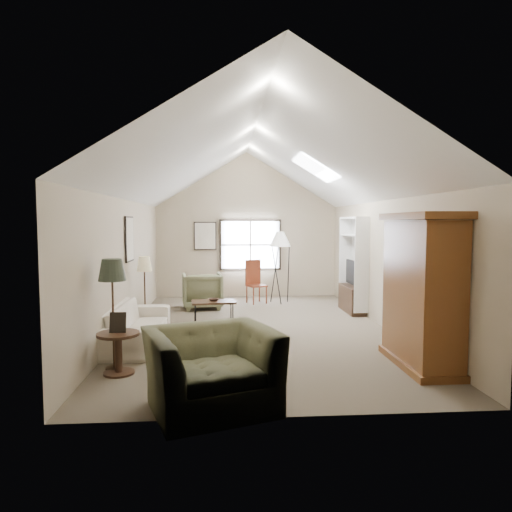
{
  "coord_description": "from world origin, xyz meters",
  "views": [
    {
      "loc": [
        -0.66,
        -8.68,
        2.07
      ],
      "look_at": [
        0.0,
        0.4,
        1.4
      ],
      "focal_mm": 32.0,
      "sensor_mm": 36.0,
      "label": 1
    }
  ],
  "objects": [
    {
      "name": "dark_lamp",
      "position": [
        -2.2,
        -2.25,
        0.8
      ],
      "size": [
        0.4,
        0.4,
        1.6
      ],
      "primitive_type": null,
      "rotation": [
        0.0,
        0.0,
        -0.04
      ],
      "color": "black",
      "rests_on": "ground"
    },
    {
      "name": "tripod_lamp",
      "position": [
        0.79,
        2.85,
        0.93
      ],
      "size": [
        0.62,
        0.62,
        1.87
      ],
      "primitive_type": null,
      "rotation": [
        0.0,
        0.0,
        -0.15
      ],
      "color": "silver",
      "rests_on": "ground"
    },
    {
      "name": "coffee_table",
      "position": [
        -0.86,
        0.65,
        0.23
      ],
      "size": [
        0.94,
        0.59,
        0.46
      ],
      "primitive_type": "cube",
      "rotation": [
        0.0,
        0.0,
        0.1
      ],
      "color": "#3B2118",
      "rests_on": "ground"
    },
    {
      "name": "side_chair",
      "position": [
        0.19,
        2.88,
        0.56
      ],
      "size": [
        0.57,
        0.57,
        1.11
      ],
      "primitive_type": "cube",
      "rotation": [
        0.0,
        0.0,
        0.42
      ],
      "color": "maroon",
      "rests_on": "ground"
    },
    {
      "name": "armoire",
      "position": [
        2.18,
        -2.4,
        1.1
      ],
      "size": [
        0.6,
        1.5,
        2.2
      ],
      "primitive_type": "cube",
      "color": "brown",
      "rests_on": "ground"
    },
    {
      "name": "window",
      "position": [
        0.1,
        3.96,
        1.45
      ],
      "size": [
        1.72,
        0.08,
        1.42
      ],
      "primitive_type": "cube",
      "color": "black",
      "rests_on": "room_shell"
    },
    {
      "name": "skylight",
      "position": [
        1.3,
        0.9,
        3.22
      ],
      "size": [
        0.8,
        1.2,
        0.52
      ],
      "primitive_type": null,
      "color": "white",
      "rests_on": "room_shell"
    },
    {
      "name": "armchair_near",
      "position": [
        -0.79,
        -3.7,
        0.44
      ],
      "size": [
        1.67,
        1.56,
        0.88
      ],
      "primitive_type": "imported",
      "rotation": [
        0.0,
        0.0,
        0.33
      ],
      "color": "#6E704F",
      "rests_on": "ground"
    },
    {
      "name": "tv_panel",
      "position": [
        2.32,
        1.6,
        0.92
      ],
      "size": [
        0.05,
        0.9,
        0.55
      ],
      "primitive_type": "cube",
      "color": "black",
      "rests_on": "media_console"
    },
    {
      "name": "room_shell",
      "position": [
        0.0,
        0.0,
        3.21
      ],
      "size": [
        5.01,
        8.01,
        4.0
      ],
      "color": "#685B4A",
      "rests_on": "ground"
    },
    {
      "name": "media_console",
      "position": [
        2.32,
        1.6,
        0.3
      ],
      "size": [
        0.34,
        1.18,
        0.6
      ],
      "primitive_type": "cube",
      "color": "#382316",
      "rests_on": "ground"
    },
    {
      "name": "tan_lamp",
      "position": [
        -2.2,
        0.35,
        0.72
      ],
      "size": [
        0.3,
        0.3,
        1.43
      ],
      "primitive_type": null,
      "rotation": [
        0.0,
        0.0,
        -0.04
      ],
      "color": "tan",
      "rests_on": "ground"
    },
    {
      "name": "tv_alcove",
      "position": [
        2.34,
        1.6,
        1.15
      ],
      "size": [
        0.32,
        1.3,
        2.1
      ],
      "primitive_type": "cube",
      "color": "white",
      "rests_on": "ground"
    },
    {
      "name": "bowl",
      "position": [
        -0.86,
        0.65,
        0.48
      ],
      "size": [
        0.24,
        0.24,
        0.05
      ],
      "primitive_type": "imported",
      "rotation": [
        0.0,
        0.0,
        0.1
      ],
      "color": "#361D16",
      "rests_on": "coffee_table"
    },
    {
      "name": "wall_art",
      "position": [
        -1.88,
        1.94,
        1.73
      ],
      "size": [
        1.97,
        3.71,
        0.88
      ],
      "color": "black",
      "rests_on": "room_shell"
    },
    {
      "name": "sofa",
      "position": [
        -2.19,
        -0.85,
        0.33
      ],
      "size": [
        0.98,
        2.32,
        0.67
      ],
      "primitive_type": "imported",
      "rotation": [
        0.0,
        0.0,
        1.53
      ],
      "color": "beige",
      "rests_on": "ground"
    },
    {
      "name": "side_table",
      "position": [
        -2.09,
        -2.45,
        0.29
      ],
      "size": [
        0.59,
        0.59,
        0.57
      ],
      "primitive_type": "cylinder",
      "rotation": [
        0.0,
        0.0,
        -0.04
      ],
      "color": "#3B2318",
      "rests_on": "ground"
    },
    {
      "name": "armchair_far",
      "position": [
        -1.17,
        2.28,
        0.43
      ],
      "size": [
        1.02,
        1.05,
        0.86
      ],
      "primitive_type": "imported",
      "rotation": [
        0.0,
        0.0,
        3.26
      ],
      "color": "#686C4B",
      "rests_on": "ground"
    }
  ]
}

